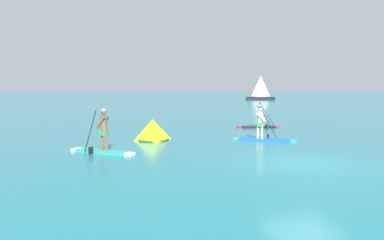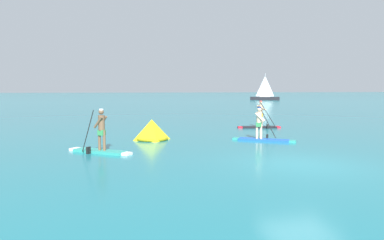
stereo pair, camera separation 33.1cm
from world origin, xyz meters
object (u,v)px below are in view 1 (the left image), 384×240
(race_marker_buoy, at_px, (153,131))
(sailboat_right_horizon, at_px, (261,97))
(paddleboarder_near_left, at_px, (102,143))
(paddleboarder_far_right, at_px, (259,122))
(paddleboarder_mid_center, at_px, (263,133))

(race_marker_buoy, relative_size, sailboat_right_horizon, 0.25)
(paddleboarder_near_left, relative_size, paddleboarder_far_right, 0.91)
(paddleboarder_mid_center, height_order, sailboat_right_horizon, sailboat_right_horizon)
(race_marker_buoy, bearing_deg, paddleboarder_near_left, -126.24)
(paddleboarder_mid_center, relative_size, sailboat_right_horizon, 0.44)
(paddleboarder_near_left, xyz_separation_m, sailboat_right_horizon, (32.29, 59.83, 0.34))
(paddleboarder_mid_center, xyz_separation_m, sailboat_right_horizon, (24.55, 57.98, 0.38))
(paddleboarder_near_left, xyz_separation_m, paddleboarder_mid_center, (7.75, 1.85, -0.04))
(paddleboarder_near_left, height_order, paddleboarder_far_right, paddleboarder_far_right)
(paddleboarder_far_right, bearing_deg, race_marker_buoy, -143.60)
(paddleboarder_near_left, height_order, paddleboarder_mid_center, paddleboarder_near_left)
(paddleboarder_mid_center, bearing_deg, sailboat_right_horizon, 98.89)
(race_marker_buoy, height_order, sailboat_right_horizon, sailboat_right_horizon)
(race_marker_buoy, xyz_separation_m, sailboat_right_horizon, (29.93, 56.61, 0.30))
(race_marker_buoy, bearing_deg, paddleboarder_mid_center, -14.28)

